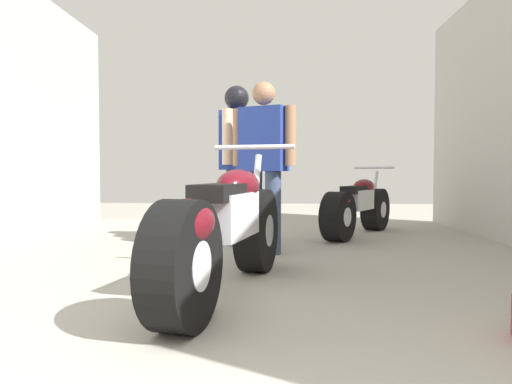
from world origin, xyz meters
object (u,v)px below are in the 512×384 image
object	(u,v)px
mechanic_in_blue	(264,157)
motorcycle_maroon_cruiser	(226,230)
motorcycle_black_naked	(357,207)
mechanic_with_helmet	(237,150)

from	to	relation	value
mechanic_in_blue	motorcycle_maroon_cruiser	bearing A→B (deg)	-96.38
motorcycle_maroon_cruiser	mechanic_in_blue	xyz separation A→B (m)	(0.18, 1.64, 0.52)
motorcycle_maroon_cruiser	motorcycle_black_naked	world-z (taller)	motorcycle_maroon_cruiser
motorcycle_maroon_cruiser	motorcycle_black_naked	size ratio (longest dim) A/B	1.24
motorcycle_black_naked	mechanic_in_blue	distance (m)	1.90
motorcycle_maroon_cruiser	motorcycle_black_naked	bearing A→B (deg)	66.63
motorcycle_black_naked	mechanic_with_helmet	xyz separation A→B (m)	(-1.45, -0.81, 0.69)
motorcycle_maroon_cruiser	motorcycle_black_naked	distance (m)	3.32
mechanic_in_blue	mechanic_with_helmet	xyz separation A→B (m)	(-0.32, 0.60, 0.10)
motorcycle_maroon_cruiser	mechanic_with_helmet	xyz separation A→B (m)	(-0.14, 2.23, 0.62)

